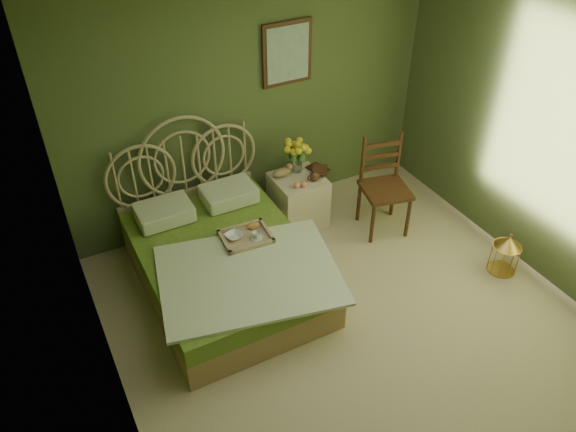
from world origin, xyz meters
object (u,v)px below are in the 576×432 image
birdcage (505,254)px  nightstand (298,194)px  bed (223,260)px  chair (381,179)px

birdcage → nightstand: bearing=130.2°
bed → nightstand: size_ratio=2.19×
nightstand → birdcage: bearing=-49.8°
nightstand → bed: bearing=-153.4°
bed → chair: bed is taller
nightstand → chair: 0.90m
chair → bed: bearing=-164.1°
bed → nightstand: (1.11, 0.55, 0.06)m
bed → birdcage: bed is taller
birdcage → bed: bearing=156.1°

